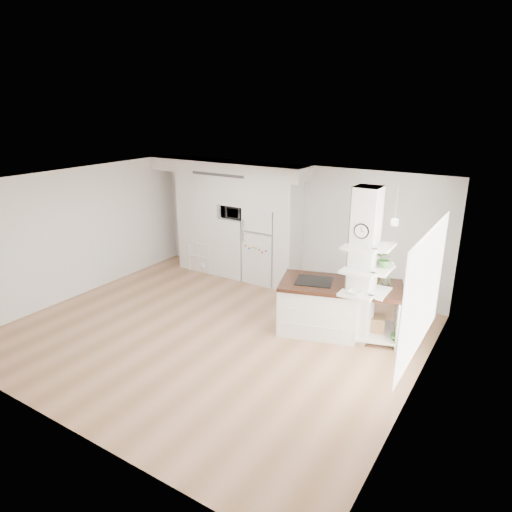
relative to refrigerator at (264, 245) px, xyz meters
The scene contains 14 objects.
floor 2.87m from the refrigerator, 78.93° to the right, with size 7.00×6.00×0.01m, color #AC7C5D.
room 2.90m from the refrigerator, 78.93° to the right, with size 7.04×6.04×2.72m.
cabinet_wall 1.12m from the refrigerator, behind, with size 4.00×0.71×2.70m.
refrigerator is the anchor object (origin of this frame).
column 3.33m from the refrigerator, 28.14° to the right, with size 0.69×0.90×2.70m.
window 4.70m from the refrigerator, 30.76° to the right, with size 2.40×2.40×0.00m, color white.
pendant_light 3.59m from the refrigerator, 48.71° to the right, with size 0.12×0.12×0.10m, color white.
kitchen_island 2.71m from the refrigerator, 34.29° to the right, with size 2.31×1.59×1.52m.
bookshelf 1.71m from the refrigerator, behind, with size 0.64×0.39×0.74m.
floor_plant_a 3.84m from the refrigerator, 21.64° to the right, with size 0.29×0.24×0.53m, color #336A2A.
floor_plant_b 3.64m from the refrigerator, 10.79° to the right, with size 0.30×0.30×0.53m, color #336A2A.
microwave 1.02m from the refrigerator, behind, with size 0.54×0.37×0.30m, color #2D2D2D.
shelf_plant 3.51m from the refrigerator, 23.68° to the right, with size 0.27×0.23×0.30m, color #336A2A.
decor_bowl 3.34m from the refrigerator, 32.27° to the right, with size 0.22×0.22×0.05m, color white.
Camera 1 is at (4.59, -5.80, 3.96)m, focal length 32.00 mm.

